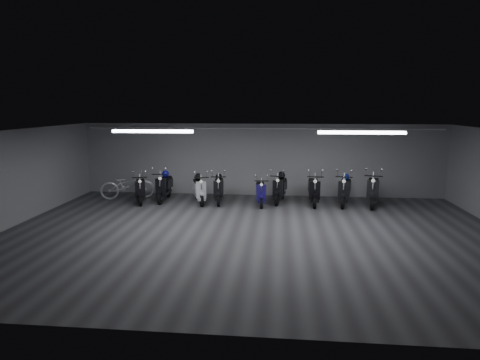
# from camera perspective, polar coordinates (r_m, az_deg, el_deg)

# --- Properties ---
(floor) EXTENTS (14.00, 10.00, 0.01)m
(floor) POSITION_cam_1_polar(r_m,az_deg,el_deg) (11.20, 1.64, -7.68)
(floor) COLOR #3C3C3F
(floor) RESTS_ON ground
(ceiling) EXTENTS (14.00, 10.00, 0.01)m
(ceiling) POSITION_cam_1_polar(r_m,az_deg,el_deg) (10.67, 1.72, 6.81)
(ceiling) COLOR gray
(ceiling) RESTS_ON ground
(back_wall) EXTENTS (14.00, 0.01, 2.80)m
(back_wall) POSITION_cam_1_polar(r_m,az_deg,el_deg) (15.78, 2.91, 2.85)
(back_wall) COLOR gray
(back_wall) RESTS_ON ground
(front_wall) EXTENTS (14.00, 0.01, 2.80)m
(front_wall) POSITION_cam_1_polar(r_m,az_deg,el_deg) (6.03, -1.57, -9.72)
(front_wall) COLOR gray
(front_wall) RESTS_ON ground
(left_wall) EXTENTS (0.01, 10.00, 2.80)m
(left_wall) POSITION_cam_1_polar(r_m,az_deg,el_deg) (13.29, -30.04, 0.02)
(left_wall) COLOR gray
(left_wall) RESTS_ON ground
(fluor_strip_left) EXTENTS (2.40, 0.18, 0.08)m
(fluor_strip_left) POSITION_cam_1_polar(r_m,az_deg,el_deg) (12.22, -12.23, 6.74)
(fluor_strip_left) COLOR white
(fluor_strip_left) RESTS_ON ceiling
(fluor_strip_right) EXTENTS (2.40, 0.18, 0.08)m
(fluor_strip_right) POSITION_cam_1_polar(r_m,az_deg,el_deg) (11.87, 16.75, 6.43)
(fluor_strip_right) COLOR white
(fluor_strip_right) RESTS_ON ceiling
(conduit) EXTENTS (13.60, 0.05, 0.05)m
(conduit) POSITION_cam_1_polar(r_m,az_deg,el_deg) (15.58, 2.93, 7.26)
(conduit) COLOR white
(conduit) RESTS_ON back_wall
(scooter_0) EXTENTS (1.09, 1.80, 1.27)m
(scooter_0) POSITION_cam_1_polar(r_m,az_deg,el_deg) (15.06, -13.90, -0.75)
(scooter_0) COLOR black
(scooter_0) RESTS_ON floor
(scooter_1) EXTENTS (0.66, 1.84, 1.36)m
(scooter_1) POSITION_cam_1_polar(r_m,az_deg,el_deg) (15.16, -10.68, -0.39)
(scooter_1) COLOR black
(scooter_1) RESTS_ON floor
(scooter_2) EXTENTS (1.11, 1.81, 1.28)m
(scooter_2) POSITION_cam_1_polar(r_m,az_deg,el_deg) (14.62, -5.78, -0.82)
(scooter_2) COLOR silver
(scooter_2) RESTS_ON floor
(scooter_3) EXTENTS (0.80, 1.81, 1.31)m
(scooter_3) POSITION_cam_1_polar(r_m,az_deg,el_deg) (14.62, -3.01, -0.72)
(scooter_3) COLOR black
(scooter_3) RESTS_ON floor
(scooter_4) EXTENTS (0.69, 1.65, 1.20)m
(scooter_4) POSITION_cam_1_polar(r_m,az_deg,el_deg) (14.30, 2.94, -1.20)
(scooter_4) COLOR navy
(scooter_4) RESTS_ON floor
(scooter_5) EXTENTS (0.88, 1.84, 1.32)m
(scooter_5) POSITION_cam_1_polar(r_m,az_deg,el_deg) (14.74, 5.66, -0.65)
(scooter_5) COLOR black
(scooter_5) RESTS_ON floor
(scooter_7) EXTENTS (0.65, 1.86, 1.37)m
(scooter_7) POSITION_cam_1_polar(r_m,az_deg,el_deg) (14.56, 10.39, -0.79)
(scooter_7) COLOR black
(scooter_7) RESTS_ON floor
(scooter_8) EXTENTS (1.04, 1.96, 1.39)m
(scooter_8) POSITION_cam_1_polar(r_m,az_deg,el_deg) (14.71, 14.58, -0.82)
(scooter_8) COLOR black
(scooter_8) RESTS_ON floor
(scooter_9) EXTENTS (1.09, 2.05, 1.45)m
(scooter_9) POSITION_cam_1_polar(r_m,az_deg,el_deg) (14.87, 18.28, -0.76)
(scooter_9) COLOR black
(scooter_9) RESTS_ON floor
(bicycle) EXTENTS (2.09, 1.31, 1.28)m
(bicycle) POSITION_cam_1_polar(r_m,az_deg,el_deg) (15.83, -15.60, -0.29)
(bicycle) COLOR silver
(bicycle) RESTS_ON floor
(helmet_0) EXTENTS (0.27, 0.27, 0.27)m
(helmet_0) POSITION_cam_1_polar(r_m,az_deg,el_deg) (14.80, -5.93, 0.45)
(helmet_0) COLOR black
(helmet_0) RESTS_ON scooter_2
(helmet_1) EXTENTS (0.28, 0.28, 0.28)m
(helmet_1) POSITION_cam_1_polar(r_m,az_deg,el_deg) (14.92, 5.84, 0.66)
(helmet_1) COLOR black
(helmet_1) RESTS_ON scooter_5
(helmet_2) EXTENTS (0.26, 0.26, 0.26)m
(helmet_2) POSITION_cam_1_polar(r_m,az_deg,el_deg) (15.35, -10.48, 0.86)
(helmet_2) COLOR #110E9D
(helmet_2) RESTS_ON scooter_1
(helmet_3) EXTENTS (0.24, 0.24, 0.24)m
(helmet_3) POSITION_cam_1_polar(r_m,az_deg,el_deg) (14.91, 14.71, 0.44)
(helmet_3) COLOR navy
(helmet_3) RESTS_ON scooter_8
(helmet_4) EXTENTS (0.23, 0.23, 0.23)m
(helmet_4) POSITION_cam_1_polar(r_m,az_deg,el_deg) (14.81, -3.00, 0.49)
(helmet_4) COLOR black
(helmet_4) RESTS_ON scooter_3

